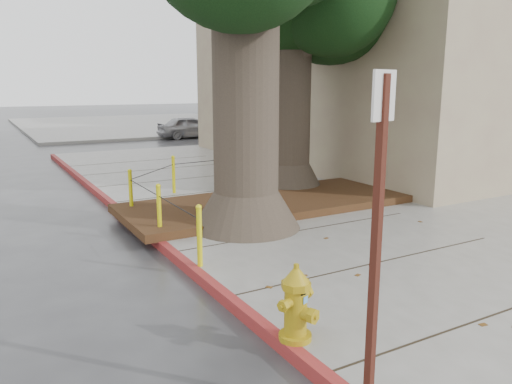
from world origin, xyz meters
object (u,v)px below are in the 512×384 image
Objects in this scene: car_silver at (190,127)px; signpost at (377,225)px; fire_hydrant at (296,303)px; car_red at (265,126)px.

signpost is at bearing 163.96° from car_silver.
car_silver is at bearing 49.35° from fire_hydrant.
car_silver is 0.97× the size of car_red.
signpost reaches higher than car_silver.
car_silver reaches higher than car_red.
signpost is 23.63m from car_silver.
car_red is (4.02, -1.08, -0.00)m from car_silver.
signpost is 0.77× the size of car_red.
car_red is (11.57, 21.29, -1.12)m from signpost.
signpost is at bearing -113.72° from fire_hydrant.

